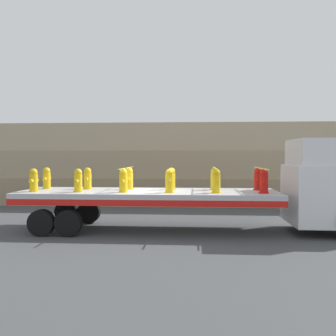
{
  "coord_description": "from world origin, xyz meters",
  "views": [
    {
      "loc": [
        1.57,
        -12.82,
        2.61
      ],
      "look_at": [
        0.68,
        0.0,
        2.16
      ],
      "focal_mm": 40.0,
      "sensor_mm": 36.0,
      "label": 1
    }
  ],
  "objects_px": {
    "fire_hydrant_yellow_far_2": "(129,179)",
    "fire_hydrant_red_far_5": "(258,179)",
    "fire_hydrant_yellow_near_2": "(123,181)",
    "fire_hydrant_yellow_near_3": "(169,181)",
    "flatbed_trailer": "(134,198)",
    "fire_hydrant_yellow_near_4": "(216,181)",
    "fire_hydrant_yellow_near_1": "(78,181)",
    "fire_hydrant_yellow_far_3": "(171,179)",
    "fire_hydrant_yellow_far_4": "(214,179)",
    "fire_hydrant_yellow_far_1": "(88,179)",
    "fire_hydrant_yellow_far_0": "(47,178)",
    "fire_hydrant_red_near_5": "(264,182)",
    "fire_hydrant_yellow_near_0": "(34,181)",
    "truck_cab": "(329,186)"
  },
  "relations": [
    {
      "from": "fire_hydrant_yellow_far_3",
      "to": "fire_hydrant_yellow_far_4",
      "type": "relative_size",
      "value": 1.0
    },
    {
      "from": "fire_hydrant_yellow_near_2",
      "to": "fire_hydrant_yellow_near_1",
      "type": "bearing_deg",
      "value": 180.0
    },
    {
      "from": "fire_hydrant_yellow_far_2",
      "to": "fire_hydrant_red_near_5",
      "type": "distance_m",
      "value": 4.74
    },
    {
      "from": "fire_hydrant_yellow_far_0",
      "to": "fire_hydrant_yellow_far_1",
      "type": "bearing_deg",
      "value": 0.0
    },
    {
      "from": "fire_hydrant_yellow_far_1",
      "to": "fire_hydrant_yellow_near_2",
      "type": "xyz_separation_m",
      "value": [
        1.53,
        -1.13,
        0.0
      ]
    },
    {
      "from": "fire_hydrant_yellow_far_0",
      "to": "fire_hydrant_red_near_5",
      "type": "bearing_deg",
      "value": -8.35
    },
    {
      "from": "fire_hydrant_yellow_far_2",
      "to": "fire_hydrant_yellow_far_0",
      "type": "bearing_deg",
      "value": 180.0
    },
    {
      "from": "fire_hydrant_yellow_near_1",
      "to": "fire_hydrant_yellow_near_4",
      "type": "bearing_deg",
      "value": 0.0
    },
    {
      "from": "fire_hydrant_yellow_far_0",
      "to": "fire_hydrant_yellow_far_3",
      "type": "relative_size",
      "value": 1.0
    },
    {
      "from": "flatbed_trailer",
      "to": "fire_hydrant_yellow_near_2",
      "type": "relative_size",
      "value": 11.32
    },
    {
      "from": "flatbed_trailer",
      "to": "fire_hydrant_yellow_far_1",
      "type": "xyz_separation_m",
      "value": [
        -1.79,
        0.56,
        0.62
      ]
    },
    {
      "from": "flatbed_trailer",
      "to": "fire_hydrant_yellow_near_1",
      "type": "height_order",
      "value": "fire_hydrant_yellow_near_1"
    },
    {
      "from": "truck_cab",
      "to": "fire_hydrant_red_far_5",
      "type": "xyz_separation_m",
      "value": [
        -2.26,
        0.56,
        0.17
      ]
    },
    {
      "from": "fire_hydrant_yellow_near_0",
      "to": "fire_hydrant_yellow_far_1",
      "type": "relative_size",
      "value": 1.0
    },
    {
      "from": "fire_hydrant_yellow_near_3",
      "to": "fire_hydrant_yellow_near_0",
      "type": "bearing_deg",
      "value": 180.0
    },
    {
      "from": "fire_hydrant_yellow_far_3",
      "to": "fire_hydrant_yellow_near_2",
      "type": "bearing_deg",
      "value": -143.74
    },
    {
      "from": "fire_hydrant_yellow_far_0",
      "to": "fire_hydrant_yellow_far_4",
      "type": "relative_size",
      "value": 1.0
    },
    {
      "from": "fire_hydrant_yellow_near_4",
      "to": "fire_hydrant_yellow_far_4",
      "type": "relative_size",
      "value": 1.0
    },
    {
      "from": "fire_hydrant_yellow_near_2",
      "to": "fire_hydrant_yellow_near_3",
      "type": "xyz_separation_m",
      "value": [
        1.53,
        0.0,
        0.0
      ]
    },
    {
      "from": "fire_hydrant_yellow_far_0",
      "to": "fire_hydrant_red_near_5",
      "type": "relative_size",
      "value": 1.0
    },
    {
      "from": "flatbed_trailer",
      "to": "fire_hydrant_yellow_near_4",
      "type": "relative_size",
      "value": 11.32
    },
    {
      "from": "fire_hydrant_yellow_far_1",
      "to": "fire_hydrant_yellow_far_2",
      "type": "xyz_separation_m",
      "value": [
        1.53,
        0.0,
        0.0
      ]
    },
    {
      "from": "truck_cab",
      "to": "fire_hydrant_yellow_far_3",
      "type": "relative_size",
      "value": 4.01
    },
    {
      "from": "fire_hydrant_yellow_far_2",
      "to": "fire_hydrant_red_near_5",
      "type": "relative_size",
      "value": 1.0
    },
    {
      "from": "fire_hydrant_yellow_far_4",
      "to": "fire_hydrant_yellow_near_0",
      "type": "bearing_deg",
      "value": -169.61
    },
    {
      "from": "fire_hydrant_yellow_far_0",
      "to": "fire_hydrant_yellow_near_1",
      "type": "bearing_deg",
      "value": -36.26
    },
    {
      "from": "fire_hydrant_yellow_far_2",
      "to": "fire_hydrant_red_far_5",
      "type": "xyz_separation_m",
      "value": [
        4.6,
        0.0,
        0.0
      ]
    },
    {
      "from": "fire_hydrant_yellow_near_1",
      "to": "fire_hydrant_yellow_near_4",
      "type": "height_order",
      "value": "same"
    },
    {
      "from": "fire_hydrant_yellow_near_2",
      "to": "fire_hydrant_red_near_5",
      "type": "relative_size",
      "value": 1.0
    },
    {
      "from": "truck_cab",
      "to": "fire_hydrant_red_near_5",
      "type": "distance_m",
      "value": 2.33
    },
    {
      "from": "fire_hydrant_yellow_far_1",
      "to": "fire_hydrant_red_near_5",
      "type": "relative_size",
      "value": 1.0
    },
    {
      "from": "fire_hydrant_red_far_5",
      "to": "fire_hydrant_yellow_near_1",
      "type": "bearing_deg",
      "value": -169.61
    },
    {
      "from": "fire_hydrant_yellow_near_1",
      "to": "fire_hydrant_yellow_near_4",
      "type": "xyz_separation_m",
      "value": [
        4.6,
        0.0,
        0.0
      ]
    },
    {
      "from": "fire_hydrant_yellow_near_0",
      "to": "truck_cab",
      "type": "bearing_deg",
      "value": 3.24
    },
    {
      "from": "flatbed_trailer",
      "to": "fire_hydrant_yellow_near_0",
      "type": "distance_m",
      "value": 3.43
    },
    {
      "from": "fire_hydrant_yellow_near_2",
      "to": "fire_hydrant_yellow_far_2",
      "type": "bearing_deg",
      "value": 90.0
    },
    {
      "from": "fire_hydrant_yellow_near_2",
      "to": "fire_hydrant_yellow_far_3",
      "type": "bearing_deg",
      "value": 36.26
    },
    {
      "from": "fire_hydrant_yellow_near_1",
      "to": "fire_hydrant_yellow_near_3",
      "type": "height_order",
      "value": "same"
    },
    {
      "from": "fire_hydrant_yellow_near_2",
      "to": "fire_hydrant_yellow_near_0",
      "type": "bearing_deg",
      "value": 180.0
    },
    {
      "from": "flatbed_trailer",
      "to": "fire_hydrant_yellow_near_3",
      "type": "bearing_deg",
      "value": -23.82
    },
    {
      "from": "flatbed_trailer",
      "to": "fire_hydrant_red_near_5",
      "type": "distance_m",
      "value": 4.42
    },
    {
      "from": "fire_hydrant_yellow_near_3",
      "to": "fire_hydrant_yellow_near_4",
      "type": "bearing_deg",
      "value": 0.0
    },
    {
      "from": "fire_hydrant_yellow_near_1",
      "to": "fire_hydrant_red_near_5",
      "type": "height_order",
      "value": "same"
    },
    {
      "from": "fire_hydrant_yellow_near_3",
      "to": "fire_hydrant_yellow_near_1",
      "type": "bearing_deg",
      "value": 180.0
    },
    {
      "from": "fire_hydrant_yellow_far_0",
      "to": "fire_hydrant_yellow_near_2",
      "type": "bearing_deg",
      "value": -20.14
    },
    {
      "from": "fire_hydrant_yellow_far_2",
      "to": "fire_hydrant_yellow_far_3",
      "type": "bearing_deg",
      "value": 0.0
    },
    {
      "from": "fire_hydrant_yellow_far_0",
      "to": "fire_hydrant_yellow_near_3",
      "type": "relative_size",
      "value": 1.0
    },
    {
      "from": "fire_hydrant_yellow_near_1",
      "to": "fire_hydrant_yellow_near_4",
      "type": "relative_size",
      "value": 1.0
    },
    {
      "from": "fire_hydrant_yellow_near_0",
      "to": "fire_hydrant_yellow_far_3",
      "type": "xyz_separation_m",
      "value": [
        4.6,
        1.13,
        0.0
      ]
    },
    {
      "from": "truck_cab",
      "to": "fire_hydrant_yellow_near_1",
      "type": "distance_m",
      "value": 8.41
    }
  ]
}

